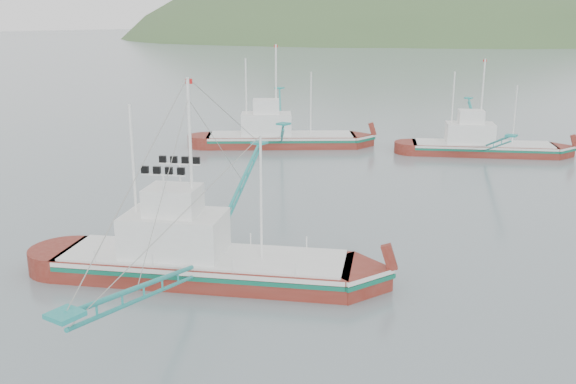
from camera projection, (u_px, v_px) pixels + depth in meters
The scene contains 5 objects.
ground at pixel (226, 274), 34.49m from camera, with size 1200.00×1200.00×0.00m, color slate.
main_boat at pixel (201, 237), 33.28m from camera, with size 15.79×26.61×11.33m.
bg_boat_left at pixel (280, 124), 68.06m from camera, with size 20.79×25.55×11.53m.
bg_boat_far at pixel (483, 134), 64.02m from camera, with size 14.78×23.79×10.22m.
headland_left at pixel (358, 39), 419.98m from camera, with size 448.00×308.00×210.00m, color #3A582D.
Camera 1 is at (20.53, -24.94, 13.30)m, focal length 40.00 mm.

